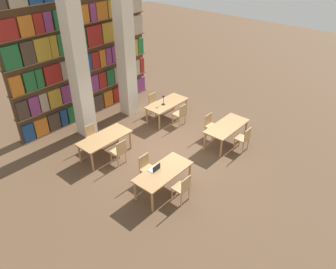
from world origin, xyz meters
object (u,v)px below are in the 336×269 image
at_px(chair_4, 119,151).
at_px(desk_lamp_0, 163,98).
at_px(reading_table_1, 227,128).
at_px(laptop, 155,169).
at_px(chair_2, 244,138).
at_px(chair_1, 147,168).
at_px(chair_7, 154,103).
at_px(chair_3, 211,125).
at_px(chair_5, 93,136).
at_px(reading_table_2, 105,139).
at_px(chair_0, 182,188).
at_px(chair_6, 180,114).
at_px(pillar_center, 125,42).
at_px(pillar_left, 76,57).
at_px(reading_table_0, 163,173).
at_px(reading_table_3, 167,105).

distance_m(chair_4, desk_lamp_0, 3.24).
bearing_deg(reading_table_1, laptop, 176.36).
bearing_deg(chair_2, chair_4, 141.17).
xyz_separation_m(laptop, reading_table_1, (3.54, -0.23, -0.13)).
distance_m(chair_1, chair_2, 3.68).
height_order(reading_table_1, chair_7, chair_7).
distance_m(chair_3, chair_5, 4.31).
height_order(reading_table_2, chair_7, chair_7).
xyz_separation_m(chair_0, chair_6, (3.35, 2.80, 0.00)).
bearing_deg(pillar_center, chair_2, -82.81).
xyz_separation_m(pillar_left, reading_table_2, (-0.50, -1.71, -2.35)).
xyz_separation_m(chair_2, reading_table_2, (-3.36, 3.40, 0.16)).
xyz_separation_m(reading_table_0, laptop, (-0.13, 0.22, 0.13)).
bearing_deg(reading_table_2, reading_table_0, -91.47).
xyz_separation_m(chair_1, chair_6, (3.35, 1.40, 0.00)).
relative_size(reading_table_0, laptop, 5.74).
bearing_deg(desk_lamp_0, chair_0, -131.93).
height_order(pillar_center, reading_table_2, pillar_center).
xyz_separation_m(reading_table_1, chair_4, (-3.34, 2.00, -0.16)).
relative_size(chair_5, chair_6, 1.00).
distance_m(chair_4, chair_7, 3.62).
relative_size(chair_6, desk_lamp_0, 2.22).
height_order(pillar_center, reading_table_0, pillar_center).
bearing_deg(chair_6, chair_2, -88.81).
bearing_deg(chair_1, chair_3, 179.93).
height_order(reading_table_1, chair_6, chair_6).
distance_m(laptop, chair_2, 3.69).
relative_size(pillar_left, chair_6, 6.71).
xyz_separation_m(reading_table_0, reading_table_1, (3.42, -0.00, 0.00)).
relative_size(reading_table_0, reading_table_1, 1.00).
relative_size(chair_2, desk_lamp_0, 2.22).
relative_size(chair_3, desk_lamp_0, 2.22).
bearing_deg(chair_0, chair_7, 51.41).
height_order(chair_1, chair_5, same).
relative_size(chair_0, chair_5, 1.00).
distance_m(pillar_left, reading_table_2, 2.95).
bearing_deg(laptop, reading_table_2, -94.49).
xyz_separation_m(reading_table_2, chair_5, (0.00, 0.70, -0.16)).
height_order(chair_3, chair_6, same).
relative_size(laptop, chair_2, 0.36).
xyz_separation_m(reading_table_2, chair_4, (0.00, -0.70, -0.16)).
bearing_deg(chair_3, chair_0, 22.27).
distance_m(reading_table_1, chair_2, 0.72).
distance_m(reading_table_0, chair_5, 3.40).
bearing_deg(chair_6, chair_5, 158.48).
height_order(pillar_center, reading_table_1, pillar_center).
bearing_deg(pillar_center, chair_4, -138.36).
xyz_separation_m(chair_0, chair_1, (0.00, 1.40, 0.00)).
relative_size(chair_4, reading_table_3, 0.49).
bearing_deg(pillar_center, chair_5, -159.52).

